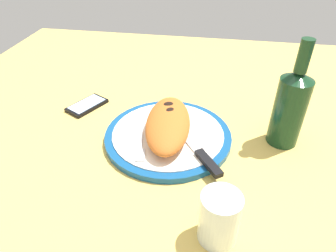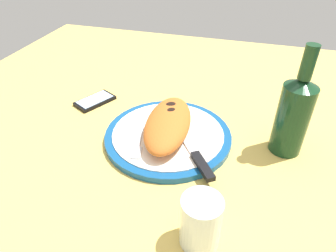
# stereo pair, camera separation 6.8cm
# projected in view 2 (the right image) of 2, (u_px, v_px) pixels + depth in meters

# --- Properties ---
(ground_plane) EXTENTS (1.50, 1.50, 0.03)m
(ground_plane) POSITION_uv_depth(u_px,v_px,m) (168.00, 143.00, 0.77)
(ground_plane) COLOR #DBB756
(plate) EXTENTS (0.32, 0.32, 0.02)m
(plate) POSITION_uv_depth(u_px,v_px,m) (168.00, 136.00, 0.76)
(plate) COLOR navy
(plate) RESTS_ON ground_plane
(calzone) EXTENTS (0.25, 0.13, 0.05)m
(calzone) POSITION_uv_depth(u_px,v_px,m) (168.00, 123.00, 0.74)
(calzone) COLOR #C16023
(calzone) RESTS_ON plate
(fork) EXTENTS (0.18, 0.05, 0.00)m
(fork) POSITION_uv_depth(u_px,v_px,m) (139.00, 139.00, 0.73)
(fork) COLOR silver
(fork) RESTS_ON plate
(knife) EXTENTS (0.20, 0.15, 0.01)m
(knife) POSITION_uv_depth(u_px,v_px,m) (196.00, 156.00, 0.67)
(knife) COLOR silver
(knife) RESTS_ON plate
(smartphone) EXTENTS (0.13, 0.11, 0.01)m
(smartphone) POSITION_uv_depth(u_px,v_px,m) (95.00, 101.00, 0.90)
(smartphone) COLOR black
(smartphone) RESTS_ON ground_plane
(water_glass) EXTENTS (0.07, 0.07, 0.10)m
(water_glass) POSITION_uv_depth(u_px,v_px,m) (200.00, 224.00, 0.51)
(water_glass) COLOR silver
(water_glass) RESTS_ON ground_plane
(wine_bottle) EXTENTS (0.07, 0.07, 0.26)m
(wine_bottle) POSITION_uv_depth(u_px,v_px,m) (294.00, 114.00, 0.67)
(wine_bottle) COLOR #14381E
(wine_bottle) RESTS_ON ground_plane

